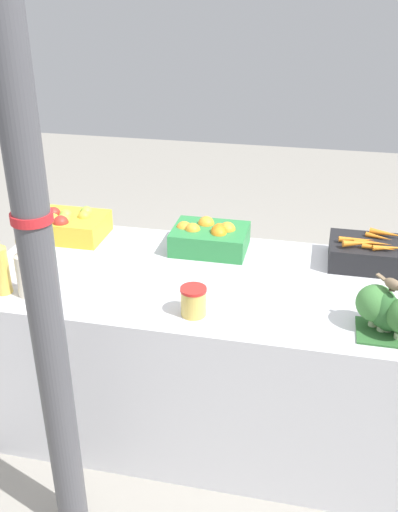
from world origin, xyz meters
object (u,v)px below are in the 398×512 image
object	(u,v)px
apple_crate	(68,225)
pickle_jar	(193,301)
support_pole	(37,253)
carrot_crate	(369,253)
orange_crate	(210,237)
broccoli_pile	(386,311)
juice_bottle_cloudy	(25,272)
sparrow_bird	(394,284)
juice_bottle_golden	(0,266)

from	to	relation	value
apple_crate	pickle_jar	world-z (taller)	apple_crate
support_pole	carrot_crate	xyz separation A→B (m)	(1.08, 1.00, -0.36)
orange_crate	broccoli_pile	bearing A→B (deg)	-35.90
juice_bottle_cloudy	sparrow_bird	bearing A→B (deg)	1.45
pickle_jar	sparrow_bird	xyz separation A→B (m)	(0.72, 0.03, 0.14)
apple_crate	carrot_crate	bearing A→B (deg)	0.20
carrot_crate	juice_bottle_golden	distance (m)	1.60
juice_bottle_golden	apple_crate	bearing A→B (deg)	86.75
orange_crate	juice_bottle_cloudy	bearing A→B (deg)	-137.85
pickle_jar	sparrow_bird	size ratio (longest dim) A/B	1.12
broccoli_pile	sparrow_bird	bearing A→B (deg)	13.32
orange_crate	sparrow_bird	xyz separation A→B (m)	(0.78, -0.55, 0.14)
broccoli_pile	apple_crate	bearing A→B (deg)	159.77
support_pole	juice_bottle_golden	size ratio (longest dim) A/B	8.28
juice_bottle_cloudy	pickle_jar	world-z (taller)	juice_bottle_cloudy
carrot_crate	sparrow_bird	bearing A→B (deg)	-85.70
apple_crate	juice_bottle_golden	size ratio (longest dim) A/B	1.21
support_pole	sparrow_bird	distance (m)	1.23
broccoli_pile	pickle_jar	bearing A→B (deg)	-177.48
apple_crate	carrot_crate	xyz separation A→B (m)	(1.46, 0.01, -0.01)
orange_crate	carrot_crate	bearing A→B (deg)	-0.04
orange_crate	juice_bottle_cloudy	size ratio (longest dim) A/B	1.39
orange_crate	carrot_crate	world-z (taller)	carrot_crate
juice_bottle_cloudy	sparrow_bird	world-z (taller)	juice_bottle_cloudy
support_pole	juice_bottle_cloudy	size ratio (longest dim) A/B	9.47
apple_crate	juice_bottle_golden	xyz separation A→B (m)	(-0.03, -0.58, 0.06)
support_pole	juice_bottle_golden	world-z (taller)	support_pole
juice_bottle_golden	orange_crate	bearing A→B (deg)	37.83
sparrow_bird	orange_crate	bearing A→B (deg)	-170.12
support_pole	apple_crate	size ratio (longest dim) A/B	6.83
orange_crate	broccoli_pile	xyz separation A→B (m)	(0.76, -0.55, 0.03)
apple_crate	pickle_jar	size ratio (longest dim) A/B	3.00
juice_bottle_golden	support_pole	bearing A→B (deg)	-45.10
carrot_crate	pickle_jar	xyz separation A→B (m)	(-0.68, -0.58, 0.00)
apple_crate	juice_bottle_cloudy	bearing A→B (deg)	-82.72
support_pole	juice_bottle_golden	xyz separation A→B (m)	(-0.41, 0.41, -0.30)
juice_bottle_golden	juice_bottle_cloudy	bearing A→B (deg)	0.00
apple_crate	carrot_crate	distance (m)	1.46
carrot_crate	juice_bottle_cloudy	xyz separation A→B (m)	(-1.38, -0.59, 0.05)
orange_crate	juice_bottle_cloudy	distance (m)	0.87
apple_crate	broccoli_pile	distance (m)	1.58
apple_crate	juice_bottle_golden	world-z (taller)	juice_bottle_golden
orange_crate	carrot_crate	size ratio (longest dim) A/B	1.00
broccoli_pile	juice_bottle_golden	bearing A→B (deg)	-178.76
apple_crate	juice_bottle_cloudy	world-z (taller)	juice_bottle_cloudy
carrot_crate	juice_bottle_golden	bearing A→B (deg)	-158.55
support_pole	apple_crate	world-z (taller)	support_pole
broccoli_pile	sparrow_bird	distance (m)	0.11
support_pole	juice_bottle_golden	bearing A→B (deg)	134.90
apple_crate	juice_bottle_golden	bearing A→B (deg)	-93.25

